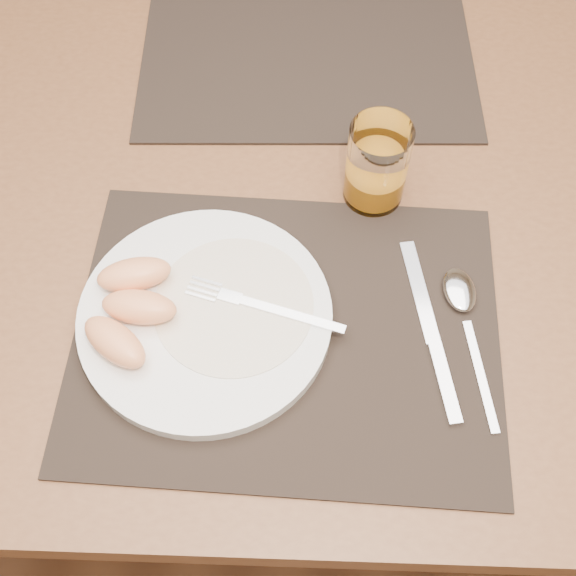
# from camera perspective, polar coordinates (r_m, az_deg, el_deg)

# --- Properties ---
(ground) EXTENTS (5.00, 5.00, 0.00)m
(ground) POSITION_cam_1_polar(r_m,az_deg,el_deg) (1.55, 0.21, -9.02)
(ground) COLOR brown
(ground) RESTS_ON ground
(table) EXTENTS (1.40, 0.90, 0.75)m
(table) POSITION_cam_1_polar(r_m,az_deg,el_deg) (0.96, 0.33, 5.90)
(table) COLOR brown
(table) RESTS_ON ground
(placemat_near) EXTENTS (0.46, 0.37, 0.00)m
(placemat_near) POSITION_cam_1_polar(r_m,az_deg,el_deg) (0.77, -0.11, -3.49)
(placemat_near) COLOR black
(placemat_near) RESTS_ON table
(placemat_far) EXTENTS (0.46, 0.36, 0.00)m
(placemat_far) POSITION_cam_1_polar(r_m,az_deg,el_deg) (1.05, 1.52, 18.43)
(placemat_far) COLOR black
(placemat_far) RESTS_ON table
(plate) EXTENTS (0.27, 0.27, 0.02)m
(plate) POSITION_cam_1_polar(r_m,az_deg,el_deg) (0.77, -6.55, -2.23)
(plate) COLOR white
(plate) RESTS_ON placemat_near
(plate_dressing) EXTENTS (0.17, 0.17, 0.00)m
(plate_dressing) POSITION_cam_1_polar(r_m,az_deg,el_deg) (0.77, -4.32, -1.33)
(plate_dressing) COLOR white
(plate_dressing) RESTS_ON plate
(fork) EXTENTS (0.17, 0.07, 0.00)m
(fork) POSITION_cam_1_polar(r_m,az_deg,el_deg) (0.76, -2.91, -1.20)
(fork) COLOR silver
(fork) RESTS_ON plate
(knife) EXTENTS (0.05, 0.22, 0.01)m
(knife) POSITION_cam_1_polar(r_m,az_deg,el_deg) (0.77, 11.44, -4.28)
(knife) COLOR silver
(knife) RESTS_ON placemat_near
(spoon) EXTENTS (0.05, 0.19, 0.01)m
(spoon) POSITION_cam_1_polar(r_m,az_deg,el_deg) (0.80, 13.61, -1.08)
(spoon) COLOR silver
(spoon) RESTS_ON placemat_near
(juice_glass) EXTENTS (0.07, 0.07, 0.11)m
(juice_glass) POSITION_cam_1_polar(r_m,az_deg,el_deg) (0.84, 7.00, 9.43)
(juice_glass) COLOR white
(juice_glass) RESTS_ON placemat_near
(grapefruit_wedges) EXTENTS (0.10, 0.15, 0.03)m
(grapefruit_wedges) POSITION_cam_1_polar(r_m,az_deg,el_deg) (0.76, -12.41, -1.49)
(grapefruit_wedges) COLOR #FEA567
(grapefruit_wedges) RESTS_ON plate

